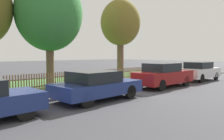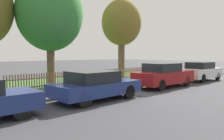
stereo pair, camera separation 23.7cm
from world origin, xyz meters
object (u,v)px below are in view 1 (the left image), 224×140
Objects in this scene: parked_car_red_compact at (199,71)px; tree_far_left at (120,23)px; parked_car_navy_estate at (163,75)px; parked_car_black_saloon at (97,85)px; covered_motorcycle at (110,77)px; tree_mid_park at (49,13)px.

parked_car_red_compact is 7.35m from tree_far_left.
parked_car_navy_estate is 0.67× the size of tree_far_left.
parked_car_black_saloon is 0.63× the size of tree_far_left.
parked_car_red_compact is 0.61× the size of tree_far_left.
parked_car_red_compact is at bearing -14.83° from covered_motorcycle.
parked_car_navy_estate is 0.60× the size of tree_mid_park.
parked_car_navy_estate is 8.47m from tree_mid_park.
parked_car_black_saloon is at bearing -178.12° from parked_car_navy_estate.
tree_far_left reaches higher than parked_car_red_compact.
tree_far_left is (6.94, 5.17, 3.93)m from parked_car_black_saloon.
parked_car_red_compact is 7.69m from covered_motorcycle.
covered_motorcycle is at bearing 162.82° from parked_car_red_compact.
tree_far_left reaches higher than parked_car_black_saloon.
parked_car_red_compact is (4.97, -0.07, -0.02)m from parked_car_navy_estate.
parked_car_navy_estate is 1.10× the size of parked_car_red_compact.
parked_car_navy_estate is at bearing -52.57° from tree_mid_park.
tree_mid_park is at bearing 149.62° from parked_car_red_compact.
tree_far_left is at bearing 39.70° from covered_motorcycle.
parked_car_navy_estate reaches higher than parked_car_red_compact.
parked_car_navy_estate is 4.97m from parked_car_red_compact.
tree_mid_park is (0.97, 6.01, 4.09)m from parked_car_black_saloon.
tree_mid_park is (-4.54, 5.93, 4.00)m from parked_car_navy_estate.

